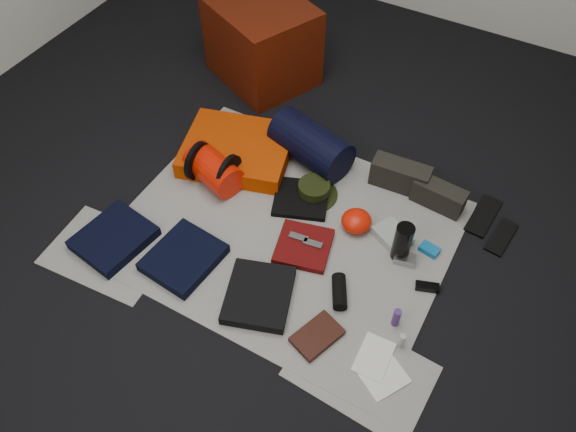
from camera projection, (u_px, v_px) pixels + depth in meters
The scene contains 37 objects.
floor at pixel (285, 232), 2.87m from camera, with size 4.50×4.50×0.02m, color black.
newspaper_mat at pixel (285, 230), 2.86m from camera, with size 1.60×1.30×0.01m, color #AFACA2.
newspaper_sheet_front_left at pixel (107, 253), 2.77m from camera, with size 0.58×0.40×0.00m, color #AFACA2.
newspaper_sheet_front_right at pixel (361, 371), 2.38m from camera, with size 0.58×0.40×0.00m, color #AFACA2.
red_cabinet at pixel (262, 42), 3.46m from camera, with size 0.60×0.50×0.50m, color #541506.
sleeping_pad at pixel (237, 150), 3.14m from camera, with size 0.58×0.48×0.11m, color #C63702.
stuff_sack at pixel (213, 169), 2.99m from camera, with size 0.18×0.18×0.31m, color red.
sack_strap_left at pixel (198, 161), 3.01m from camera, with size 0.22×0.22×0.03m, color black.
sack_strap_right at pixel (229, 174), 2.95m from camera, with size 0.22×0.22×0.03m, color black.
navy_duffel at pixel (311, 144), 3.08m from camera, with size 0.24×0.24×0.45m, color black.
boonie_brim at pixel (314, 194), 3.00m from camera, with size 0.26×0.26×0.01m, color black.
boonie_crown at pixel (314, 189), 2.97m from camera, with size 0.17×0.17×0.07m, color black.
hiking_boot_left at pixel (400, 176), 2.99m from camera, with size 0.31×0.12×0.15m, color black.
hiking_boot_right at pixel (439, 196), 2.91m from camera, with size 0.27×0.10×0.14m, color black.
flip_flop_left at pixel (483, 216), 2.91m from camera, with size 0.10×0.28×0.02m, color black.
flip_flop_right at pixel (501, 237), 2.83m from camera, with size 0.09×0.24×0.01m, color black.
trousers_navy_a at pixel (114, 238), 2.79m from camera, with size 0.31×0.35×0.05m, color black.
trousers_navy_b at pixel (184, 258), 2.71m from camera, with size 0.30×0.34×0.05m, color black.
trousers_charcoal at pixel (259, 295), 2.58m from camera, with size 0.29×0.33×0.05m, color black.
black_tshirt at pixel (301, 199), 2.97m from camera, with size 0.28×0.26×0.03m, color black.
red_shirt at pixel (304, 246), 2.77m from camera, with size 0.26×0.26×0.03m, color #590A09.
orange_stuff_sack at pixel (356, 221), 2.83m from camera, with size 0.15×0.15×0.10m, color red.
first_aid_pouch at pixel (393, 236), 2.80m from camera, with size 0.18×0.13×0.04m, color #949C94.
water_bottle at pixel (402, 242), 2.67m from camera, with size 0.09×0.09×0.22m, color black.
speaker at pixel (339, 292), 2.59m from camera, with size 0.07×0.07×0.17m, color black.
compact_camera at pixel (404, 259), 2.72m from camera, with size 0.10×0.06×0.04m, color #9D9DA1.
cyan_case at pixel (429, 249), 2.76m from camera, with size 0.09×0.06×0.03m, color #1167A5.
toiletry_purple at pixel (396, 317), 2.48m from camera, with size 0.04×0.04×0.11m, color #482370.
toiletry_clear at pixel (402, 340), 2.42m from camera, with size 0.03×0.03×0.09m, color #9EA39E.
paperback_book at pixel (317, 336), 2.47m from camera, with size 0.14×0.22×0.03m, color black.
map_booklet at pixel (374, 357), 2.41m from camera, with size 0.14×0.20×0.01m, color white.
map_printout at pixel (385, 378), 2.36m from camera, with size 0.14×0.18×0.01m, color white.
sunglasses at pixel (427, 287), 2.63m from camera, with size 0.11×0.04×0.03m, color black.
key_cluster at pixel (110, 237), 2.82m from camera, with size 0.06×0.06×0.01m, color #9D9DA1.
tape_roll at pixel (307, 192), 2.95m from camera, with size 0.05×0.05×0.04m, color white.
energy_bar_a at pixel (298, 237), 2.77m from camera, with size 0.10×0.04×0.01m, color #9D9DA1.
energy_bar_b at pixel (313, 244), 2.75m from camera, with size 0.10×0.04×0.01m, color #9D9DA1.
Camera 1 is at (0.86, -1.51, 2.27)m, focal length 35.00 mm.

